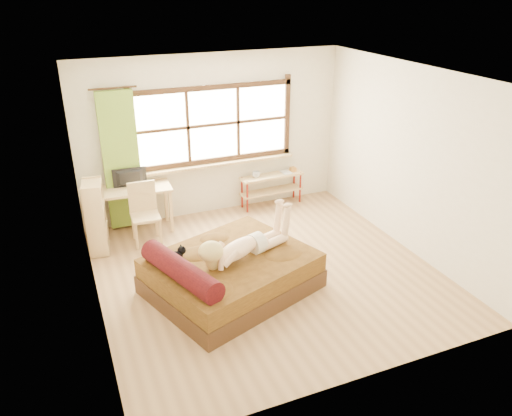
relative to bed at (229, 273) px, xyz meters
name	(u,v)px	position (x,y,z in m)	size (l,w,h in m)	color
floor	(267,272)	(0.64, 0.24, -0.27)	(4.50, 4.50, 0.00)	#9E754C
ceiling	(269,76)	(0.64, 0.24, 2.43)	(4.50, 4.50, 0.00)	white
wall_back	(213,136)	(0.64, 2.49, 1.08)	(4.50, 4.50, 0.00)	silver
wall_front	(367,267)	(0.64, -2.01, 1.08)	(4.50, 4.50, 0.00)	silver
wall_left	(86,210)	(-1.61, 0.24, 1.08)	(4.50, 4.50, 0.00)	silver
wall_right	(410,160)	(2.89, 0.24, 1.08)	(4.50, 4.50, 0.00)	silver
window	(214,127)	(0.64, 2.46, 1.24)	(2.80, 0.16, 1.46)	#FFEDBF
curtain	(121,161)	(-0.91, 2.37, 0.88)	(0.55, 0.10, 2.20)	olive
bed	(229,273)	(0.00, 0.00, 0.00)	(2.39, 2.15, 0.75)	#30210E
woman	(243,236)	(0.20, -0.03, 0.52)	(1.38, 0.39, 0.59)	beige
kitten	(174,256)	(-0.67, 0.12, 0.34)	(0.30, 0.12, 0.24)	black
desk	(132,194)	(-0.82, 2.19, 0.39)	(1.23, 0.61, 0.75)	tan
monitor	(130,178)	(-0.82, 2.24, 0.64)	(0.52, 0.07, 0.30)	black
chair	(144,209)	(-0.72, 1.82, 0.26)	(0.44, 0.44, 0.94)	tan
pipe_shelf	(272,183)	(1.65, 2.31, 0.15)	(1.16, 0.34, 0.65)	tan
cup	(256,174)	(1.34, 2.31, 0.36)	(0.13, 0.13, 0.11)	gray
book	(282,173)	(1.84, 2.31, 0.32)	(0.17, 0.23, 0.02)	gray
bookshelf	(96,217)	(-1.44, 1.75, 0.29)	(0.34, 0.51, 1.10)	tan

